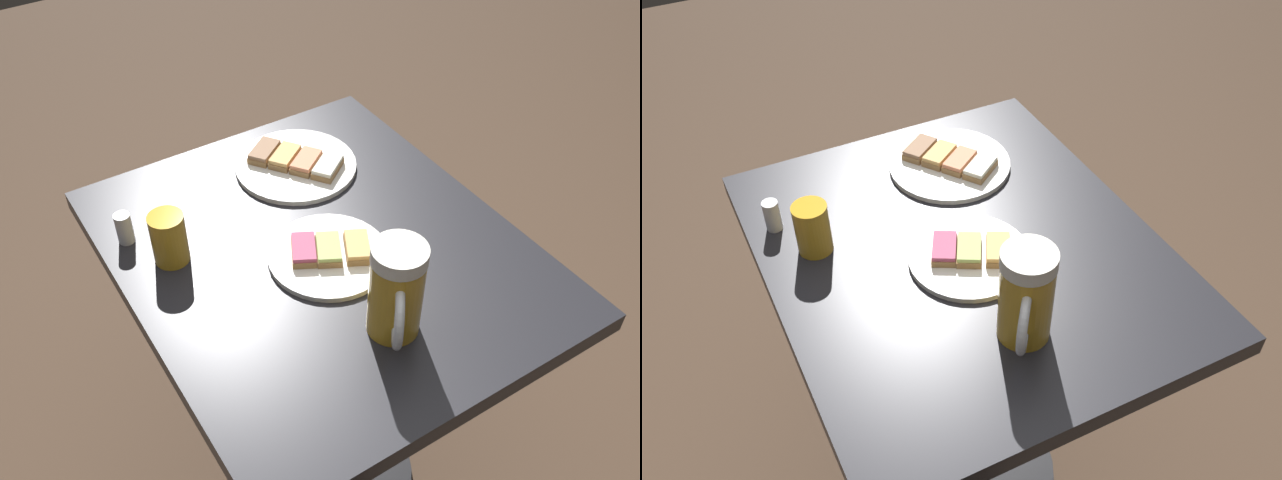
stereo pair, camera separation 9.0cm
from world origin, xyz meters
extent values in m
plane|color=#4C3828|center=(0.00, 0.00, 0.00)|extent=(6.00, 6.00, 0.00)
cylinder|color=black|center=(0.00, 0.00, 0.01)|extent=(0.44, 0.44, 0.01)
cylinder|color=black|center=(0.00, 0.00, 0.37)|extent=(0.09, 0.09, 0.70)
cube|color=#232328|center=(0.00, 0.00, 0.72)|extent=(0.65, 0.77, 0.04)
cylinder|color=white|center=(0.08, 0.22, 0.74)|extent=(0.24, 0.24, 0.01)
cube|color=#9E7547|center=(0.12, 0.17, 0.75)|extent=(0.08, 0.08, 0.01)
cube|color=white|center=(0.12, 0.17, 0.76)|extent=(0.08, 0.07, 0.01)
cube|color=#9E7547|center=(0.10, 0.20, 0.75)|extent=(0.08, 0.08, 0.01)
cube|color=#EA8E66|center=(0.10, 0.20, 0.76)|extent=(0.08, 0.07, 0.01)
cube|color=#9E7547|center=(0.07, 0.24, 0.75)|extent=(0.08, 0.08, 0.01)
cube|color=#E5B266|center=(0.07, 0.24, 0.76)|extent=(0.08, 0.07, 0.01)
cube|color=#9E7547|center=(0.05, 0.28, 0.75)|extent=(0.08, 0.08, 0.01)
cube|color=#997051|center=(0.05, 0.28, 0.76)|extent=(0.08, 0.07, 0.01)
cylinder|color=white|center=(0.00, -0.03, 0.74)|extent=(0.21, 0.21, 0.01)
cube|color=#9E7547|center=(-0.04, -0.01, 0.75)|extent=(0.07, 0.08, 0.01)
cube|color=#BC4C70|center=(-0.04, -0.01, 0.76)|extent=(0.07, 0.08, 0.01)
cube|color=#9E7547|center=(0.00, -0.03, 0.75)|extent=(0.07, 0.08, 0.01)
cube|color=#ADC66B|center=(0.00, -0.03, 0.76)|extent=(0.07, 0.08, 0.01)
cube|color=#9E7547|center=(0.04, -0.05, 0.75)|extent=(0.07, 0.08, 0.01)
cube|color=#E5B266|center=(0.04, -0.05, 0.76)|extent=(0.07, 0.08, 0.01)
cylinder|color=gold|center=(0.00, -0.21, 0.81)|extent=(0.08, 0.08, 0.14)
cylinder|color=white|center=(0.00, -0.21, 0.89)|extent=(0.08, 0.08, 0.02)
torus|color=silver|center=(-0.03, -0.25, 0.82)|extent=(0.07, 0.08, 0.09)
cylinder|color=gold|center=(-0.22, 0.11, 0.78)|extent=(0.06, 0.06, 0.09)
cylinder|color=silver|center=(-0.27, 0.20, 0.77)|extent=(0.03, 0.03, 0.06)
camera|label=1|loc=(-0.48, -0.76, 1.58)|focal=40.28mm
camera|label=2|loc=(-0.40, -0.80, 1.58)|focal=40.28mm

